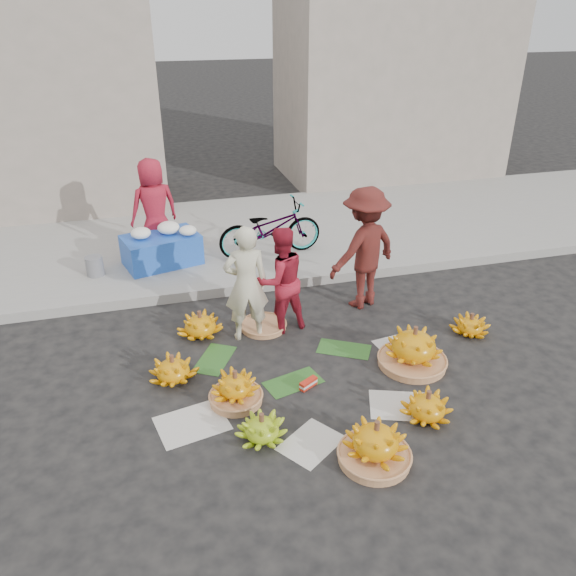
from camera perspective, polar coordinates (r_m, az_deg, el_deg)
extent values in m
plane|color=black|center=(6.68, 0.91, -8.46)|extent=(80.00, 80.00, 0.00)
cube|color=gray|center=(8.47, -3.19, 0.34)|extent=(40.00, 0.25, 0.15)
cube|color=gray|center=(10.37, -5.68, 5.31)|extent=(40.00, 4.00, 0.12)
cube|color=gray|center=(14.32, 10.48, 21.12)|extent=(5.00, 3.00, 5.00)
cylinder|color=#AD7148|center=(6.23, -5.30, -11.09)|extent=(0.57, 0.57, 0.09)
cylinder|color=#543121|center=(6.05, -5.42, -8.85)|extent=(0.05, 0.05, 0.12)
cylinder|color=#543121|center=(5.63, -2.70, -13.14)|extent=(0.05, 0.05, 0.12)
cylinder|color=#AD7148|center=(5.60, 8.75, -16.57)|extent=(0.68, 0.68, 0.09)
cylinder|color=#543121|center=(5.36, 9.02, -13.76)|extent=(0.05, 0.05, 0.12)
cylinder|color=#543121|center=(6.03, 14.09, -10.60)|extent=(0.05, 0.05, 0.12)
cylinder|color=#AD7148|center=(6.92, 12.47, -7.31)|extent=(0.80, 0.80, 0.09)
cylinder|color=#543121|center=(6.70, 12.83, -4.31)|extent=(0.05, 0.05, 0.12)
cylinder|color=#543121|center=(7.65, 18.18, -2.87)|extent=(0.05, 0.05, 0.12)
cylinder|color=#543121|center=(6.51, -11.73, -7.15)|extent=(0.05, 0.05, 0.12)
cylinder|color=#543121|center=(7.29, -8.98, -2.76)|extent=(0.05, 0.05, 0.12)
cylinder|color=#AD7148|center=(7.49, -2.50, -3.87)|extent=(0.60, 0.60, 0.07)
cube|color=red|center=(6.40, 2.09, -9.66)|extent=(0.23, 0.18, 0.09)
imported|color=beige|center=(6.96, -4.28, 0.39)|extent=(0.58, 0.39, 1.53)
imported|color=#B21B2C|center=(7.16, -0.78, 0.82)|extent=(0.80, 0.69, 1.43)
imported|color=maroon|center=(7.78, 7.74, 4.01)|extent=(1.28, 1.01, 1.73)
cube|color=blue|center=(9.18, -12.71, 3.82)|extent=(1.30, 0.99, 0.48)
ellipsoid|color=white|center=(9.01, -14.72, 5.37)|extent=(0.31, 0.31, 0.17)
ellipsoid|color=white|center=(9.10, -12.04, 5.97)|extent=(0.35, 0.35, 0.19)
ellipsoid|color=white|center=(8.99, -10.13, 5.74)|extent=(0.27, 0.27, 0.15)
cylinder|color=slate|center=(9.10, -19.04, 2.13)|extent=(0.26, 0.26, 0.30)
imported|color=#B21B2C|center=(9.42, -13.45, 7.98)|extent=(0.89, 0.71, 1.59)
imported|color=gray|center=(9.23, -1.82, 6.06)|extent=(0.73, 1.77, 0.91)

